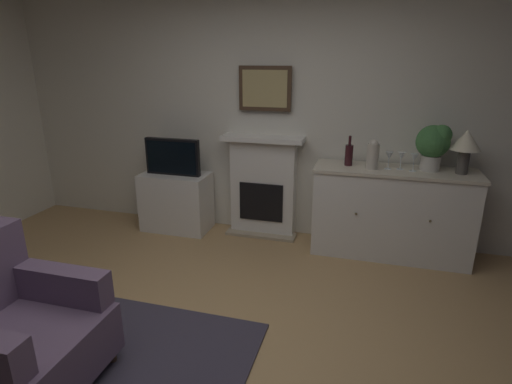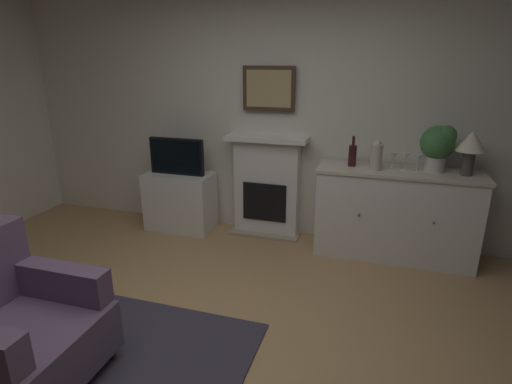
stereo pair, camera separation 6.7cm
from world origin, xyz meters
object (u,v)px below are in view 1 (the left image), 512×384
potted_plant_small (434,143)px  tv_set (173,157)px  wine_glass_left (389,156)px  wine_glass_right (414,158)px  table_lamp (466,143)px  wine_bottle (349,155)px  armchair (11,333)px  wine_glass_center (401,157)px  framed_picture (265,89)px  vase_decorative (373,154)px  sideboard_cabinet (391,213)px  fireplace_unit (263,186)px  tv_cabinet (176,202)px

potted_plant_small → tv_set: bearing=-178.8°
wine_glass_left → wine_glass_right: size_ratio=1.00×
table_lamp → wine_bottle: bearing=178.4°
potted_plant_small → armchair: 3.56m
wine_glass_center → wine_bottle: bearing=177.5°
framed_picture → wine_glass_right: size_ratio=3.33×
framed_picture → armchair: framed_picture is taller
vase_decorative → sideboard_cabinet: bearing=12.7°
fireplace_unit → wine_glass_left: bearing=-8.5°
potted_plant_small → table_lamp: bearing=-10.0°
vase_decorative → tv_cabinet: vase_decorative is taller
wine_glass_right → potted_plant_small: size_ratio=0.38×
wine_glass_right → potted_plant_small: (0.16, 0.07, 0.13)m
fireplace_unit → wine_glass_right: fireplace_unit is taller
fireplace_unit → vase_decorative: bearing=-11.5°
framed_picture → wine_glass_center: (1.37, -0.21, -0.57)m
tv_cabinet → tv_set: tv_set is taller
fireplace_unit → wine_glass_left: fireplace_unit is taller
wine_bottle → tv_set: bearing=-178.9°
tv_cabinet → potted_plant_small: potted_plant_small is taller
fireplace_unit → tv_cabinet: fireplace_unit is taller
vase_decorative → tv_set: (-2.09, 0.04, -0.17)m
sideboard_cabinet → tv_set: tv_set is taller
wine_glass_right → tv_set: size_ratio=0.27×
wine_glass_left → potted_plant_small: bearing=8.6°
sideboard_cabinet → armchair: bearing=-131.6°
wine_bottle → armchair: size_ratio=0.32×
tv_set → potted_plant_small: (2.62, 0.05, 0.29)m
vase_decorative → wine_glass_left: bearing=14.4°
framed_picture → fireplace_unit: bearing=-90.0°
tv_set → potted_plant_small: 2.63m
sideboard_cabinet → table_lamp: size_ratio=3.77×
framed_picture → sideboard_cabinet: framed_picture is taller
sideboard_cabinet → tv_set: 2.35m
fireplace_unit → wine_glass_left: (1.26, -0.19, 0.46)m
wine_bottle → tv_cabinet: wine_bottle is taller
wine_glass_left → vase_decorative: 0.15m
tv_set → armchair: (0.17, -2.41, -0.47)m
tv_cabinet → potted_plant_small: 2.74m
sideboard_cabinet → potted_plant_small: potted_plant_small is taller
tv_cabinet → tv_set: bearing=-90.0°
vase_decorative → tv_set: size_ratio=0.45×
fireplace_unit → sideboard_cabinet: (1.34, -0.18, -0.11)m
table_lamp → vase_decorative: table_lamp is taller
wine_glass_left → potted_plant_small: 0.41m
table_lamp → tv_cabinet: 2.99m
wine_glass_right → potted_plant_small: 0.22m
wine_glass_right → sideboard_cabinet: bearing=168.9°
wine_glass_left → table_lamp: bearing=1.1°
table_lamp → wine_bottle: 1.02m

